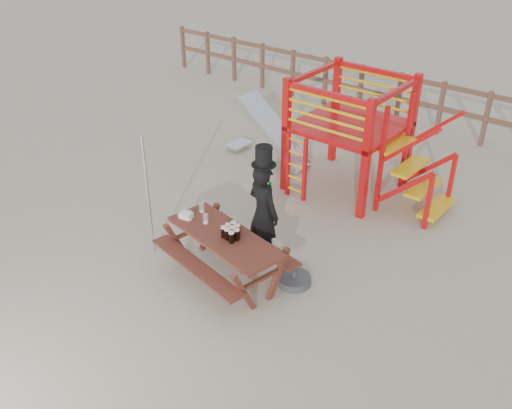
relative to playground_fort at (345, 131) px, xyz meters
name	(u,v)px	position (x,y,z in m)	size (l,w,h in m)	color
ground	(203,271)	(-0.12, -3.58, -1.07)	(60.00, 60.00, 0.00)	tan
back_fence	(420,97)	(-0.12, 3.42, -0.34)	(15.09, 0.09, 1.20)	brown
playground_fort	(345,131)	(0.00, 0.00, 0.00)	(4.71, 1.84, 2.10)	#BD0C0E
picnic_table	(225,251)	(0.21, -3.46, -0.62)	(2.03, 1.57, 0.71)	maroon
man_with_hat	(263,211)	(0.34, -2.75, -0.25)	(0.63, 0.47, 1.85)	black
metal_pole	(148,196)	(-1.08, -3.68, -0.11)	(0.04, 0.04, 1.93)	#B2B2B7
parasol_base	(294,280)	(1.07, -2.96, -1.01)	(0.49, 0.49, 0.21)	#3D3D42
paper_bag	(186,215)	(-0.53, -3.46, -0.32)	(0.18, 0.14, 0.08)	white
stout_pints	(231,232)	(0.32, -3.43, -0.27)	(0.26, 0.29, 0.17)	black
empty_glasses	(199,214)	(-0.37, -3.36, -0.29)	(0.34, 0.35, 0.15)	silver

